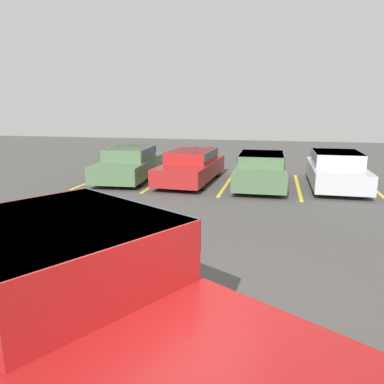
{
  "coord_description": "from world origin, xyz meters",
  "views": [
    {
      "loc": [
        1.41,
        -3.56,
        2.89
      ],
      "look_at": [
        -0.42,
        4.52,
        1.0
      ],
      "focal_mm": 35.0,
      "sensor_mm": 36.0,
      "label": 1
    }
  ],
  "objects_px": {
    "parked_sedan_c": "(261,168)",
    "pickup_truck": "(78,311)",
    "parked_sedan_d": "(336,169)",
    "parked_sedan_a": "(130,163)",
    "parked_sedan_b": "(192,165)"
  },
  "relations": [
    {
      "from": "pickup_truck",
      "to": "parked_sedan_c",
      "type": "height_order",
      "value": "pickup_truck"
    },
    {
      "from": "pickup_truck",
      "to": "parked_sedan_d",
      "type": "xyz_separation_m",
      "value": [
        4.0,
        11.32,
        -0.22
      ]
    },
    {
      "from": "pickup_truck",
      "to": "parked_sedan_d",
      "type": "relative_size",
      "value": 1.4
    },
    {
      "from": "pickup_truck",
      "to": "parked_sedan_a",
      "type": "xyz_separation_m",
      "value": [
        -3.96,
        11.1,
        -0.22
      ]
    },
    {
      "from": "pickup_truck",
      "to": "parked_sedan_a",
      "type": "height_order",
      "value": "pickup_truck"
    },
    {
      "from": "parked_sedan_a",
      "to": "parked_sedan_b",
      "type": "height_order",
      "value": "parked_sedan_a"
    },
    {
      "from": "parked_sedan_c",
      "to": "parked_sedan_d",
      "type": "relative_size",
      "value": 1.04
    },
    {
      "from": "pickup_truck",
      "to": "parked_sedan_b",
      "type": "xyz_separation_m",
      "value": [
        -1.38,
        11.14,
        -0.23
      ]
    },
    {
      "from": "pickup_truck",
      "to": "parked_sedan_d",
      "type": "distance_m",
      "value": 12.0
    },
    {
      "from": "pickup_truck",
      "to": "parked_sedan_c",
      "type": "distance_m",
      "value": 11.09
    },
    {
      "from": "parked_sedan_b",
      "to": "pickup_truck",
      "type": "bearing_deg",
      "value": 9.8
    },
    {
      "from": "parked_sedan_c",
      "to": "pickup_truck",
      "type": "bearing_deg",
      "value": -7.66
    },
    {
      "from": "parked_sedan_a",
      "to": "parked_sedan_d",
      "type": "bearing_deg",
      "value": 87.19
    },
    {
      "from": "parked_sedan_b",
      "to": "parked_sedan_c",
      "type": "relative_size",
      "value": 1.03
    },
    {
      "from": "pickup_truck",
      "to": "parked_sedan_a",
      "type": "distance_m",
      "value": 11.78
    }
  ]
}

